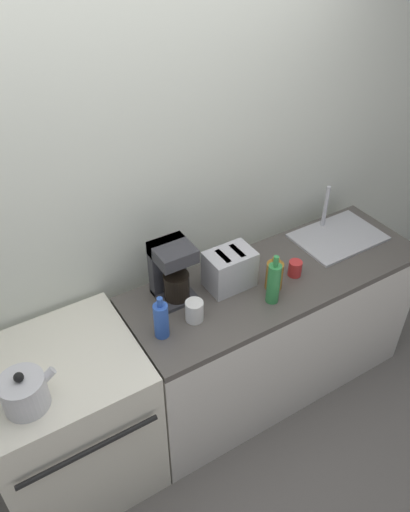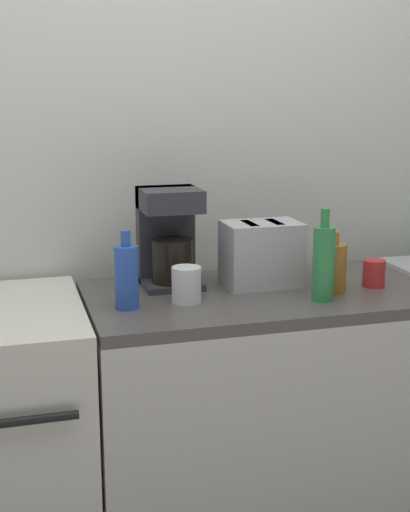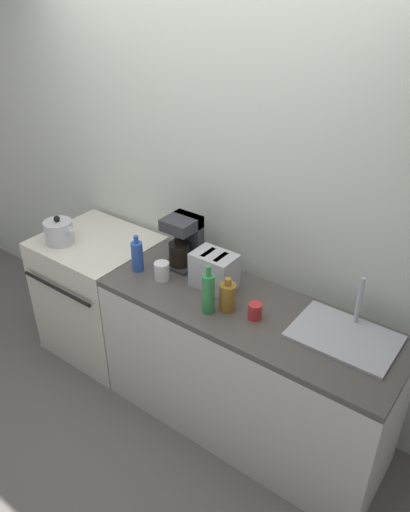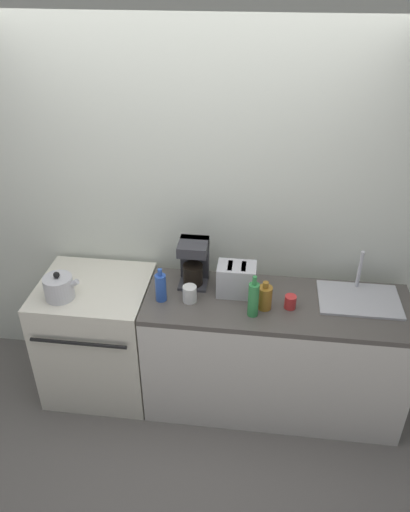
# 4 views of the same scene
# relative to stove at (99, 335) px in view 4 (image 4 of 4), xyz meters

# --- Properties ---
(ground_plane) EXTENTS (12.00, 12.00, 0.00)m
(ground_plane) POSITION_rel_stove_xyz_m (0.62, -0.33, -0.45)
(ground_plane) COLOR slate
(wall_back) EXTENTS (8.00, 0.05, 2.60)m
(wall_back) POSITION_rel_stove_xyz_m (0.62, 0.38, 0.85)
(wall_back) COLOR silver
(wall_back) RESTS_ON ground_plane
(stove) EXTENTS (0.73, 0.69, 0.88)m
(stove) POSITION_rel_stove_xyz_m (0.00, 0.00, 0.00)
(stove) COLOR silver
(stove) RESTS_ON ground_plane
(counter_block) EXTENTS (1.70, 0.60, 0.88)m
(counter_block) POSITION_rel_stove_xyz_m (1.22, -0.03, -0.01)
(counter_block) COLOR silver
(counter_block) RESTS_ON ground_plane
(kettle) EXTENTS (0.23, 0.19, 0.19)m
(kettle) POSITION_rel_stove_xyz_m (-0.16, -0.15, 0.51)
(kettle) COLOR silver
(kettle) RESTS_ON stove
(toaster) EXTENTS (0.25, 0.17, 0.21)m
(toaster) POSITION_rel_stove_xyz_m (0.95, 0.04, 0.53)
(toaster) COLOR #BCBCC1
(toaster) RESTS_ON counter_block
(coffee_maker) EXTENTS (0.19, 0.20, 0.32)m
(coffee_maker) POSITION_rel_stove_xyz_m (0.67, 0.13, 0.59)
(coffee_maker) COLOR #333338
(coffee_maker) RESTS_ON counter_block
(sink_tray) EXTENTS (0.51, 0.35, 0.28)m
(sink_tray) POSITION_rel_stove_xyz_m (1.73, 0.06, 0.45)
(sink_tray) COLOR #B7B7BC
(sink_tray) RESTS_ON counter_block
(bottle_green) EXTENTS (0.07, 0.07, 0.28)m
(bottle_green) POSITION_rel_stove_xyz_m (1.07, -0.17, 0.55)
(bottle_green) COLOR #338C47
(bottle_green) RESTS_ON counter_block
(bottle_amber) EXTENTS (0.09, 0.09, 0.19)m
(bottle_amber) POSITION_rel_stove_xyz_m (1.14, -0.10, 0.51)
(bottle_amber) COLOR #9E6B23
(bottle_amber) RESTS_ON counter_block
(bottle_blue) EXTENTS (0.07, 0.07, 0.23)m
(bottle_blue) POSITION_rel_stove_xyz_m (0.49, -0.09, 0.53)
(bottle_blue) COLOR #2D56B7
(bottle_blue) RESTS_ON counter_block
(cup_red) EXTENTS (0.07, 0.07, 0.09)m
(cup_red) POSITION_rel_stove_xyz_m (1.30, -0.08, 0.47)
(cup_red) COLOR red
(cup_red) RESTS_ON counter_block
(cup_white) EXTENTS (0.09, 0.09, 0.11)m
(cup_white) POSITION_rel_stove_xyz_m (0.67, -0.08, 0.48)
(cup_white) COLOR white
(cup_white) RESTS_ON counter_block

